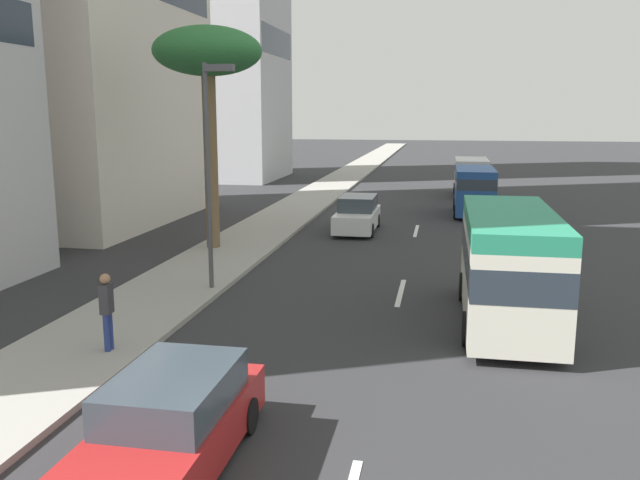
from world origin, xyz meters
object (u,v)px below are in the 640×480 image
object	(u,v)px
minibus_lead	(509,263)
car_fifth	(357,215)
van_third	(471,175)
van_fourth	(475,188)
car_second	(171,425)
palm_tree	(208,57)
street_lamp	(211,152)
pedestrian_near_lamp	(107,308)

from	to	relation	value
minibus_lead	car_fifth	xyz separation A→B (m)	(13.04, 5.72, -0.87)
van_third	van_fourth	xyz separation A→B (m)	(-8.43, 0.13, 0.04)
van_third	car_fifth	bearing A→B (deg)	158.43
car_second	palm_tree	size ratio (longest dim) A/B	0.53
van_fourth	street_lamp	size ratio (longest dim) A/B	0.74
street_lamp	car_second	bearing A→B (deg)	-164.15
van_fourth	palm_tree	size ratio (longest dim) A/B	0.58
pedestrian_near_lamp	palm_tree	xyz separation A→B (m)	(11.84, 1.68, 6.47)
pedestrian_near_lamp	street_lamp	size ratio (longest dim) A/B	0.27
street_lamp	car_fifth	bearing A→B (deg)	-14.55
van_third	street_lamp	world-z (taller)	street_lamp
car_second	minibus_lead	bearing A→B (deg)	145.95
minibus_lead	car_second	distance (m)	10.47
pedestrian_near_lamp	van_third	bearing A→B (deg)	160.01
palm_tree	street_lamp	bearing A→B (deg)	-160.04
minibus_lead	van_fourth	xyz separation A→B (m)	(19.12, 0.11, -0.19)
van_third	pedestrian_near_lamp	bearing A→B (deg)	163.76
car_fifth	pedestrian_near_lamp	size ratio (longest dim) A/B	2.50
car_second	van_third	world-z (taller)	van_third
minibus_lead	car_second	world-z (taller)	minibus_lead
car_fifth	palm_tree	world-z (taller)	palm_tree
van_fourth	minibus_lead	bearing A→B (deg)	-179.68
van_third	car_fifth	xyz separation A→B (m)	(-14.52, 5.74, -0.64)
van_fourth	car_fifth	size ratio (longest dim) A/B	1.11
minibus_lead	palm_tree	distance (m)	14.58
minibus_lead	van_third	distance (m)	27.56
palm_tree	van_fourth	bearing A→B (deg)	-43.13
car_second	van_fourth	distance (m)	28.36
van_fourth	pedestrian_near_lamp	xyz separation A→B (m)	(-23.39, 9.14, -0.30)
minibus_lead	palm_tree	world-z (taller)	palm_tree
car_second	palm_tree	world-z (taller)	palm_tree
car_second	van_fourth	world-z (taller)	van_fourth
minibus_lead	street_lamp	world-z (taller)	street_lamp
street_lamp	van_third	bearing A→B (deg)	-18.53
minibus_lead	van_fourth	world-z (taller)	minibus_lead
van_fourth	street_lamp	world-z (taller)	street_lamp
minibus_lead	pedestrian_near_lamp	distance (m)	10.20
pedestrian_near_lamp	street_lamp	xyz separation A→B (m)	(5.75, -0.53, 3.20)
van_third	palm_tree	size ratio (longest dim) A/B	0.58
car_fifth	palm_tree	distance (m)	10.20
car_second	palm_tree	xyz separation A→B (m)	(16.21, 5.09, 6.90)
car_fifth	palm_tree	size ratio (longest dim) A/B	0.52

